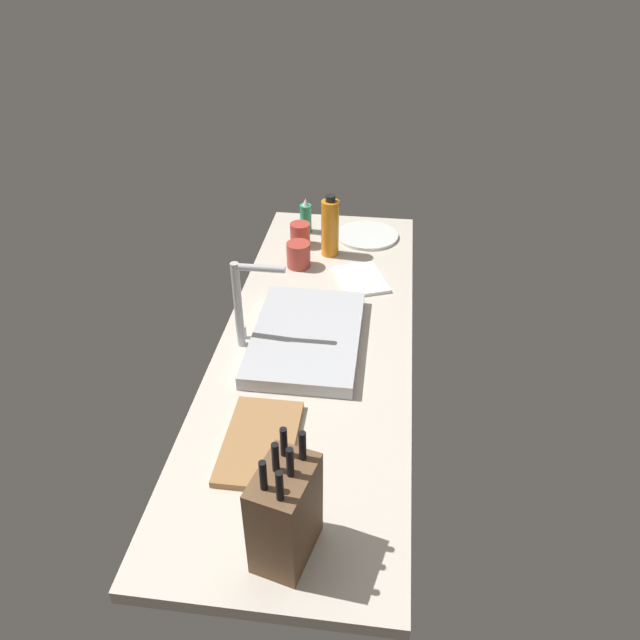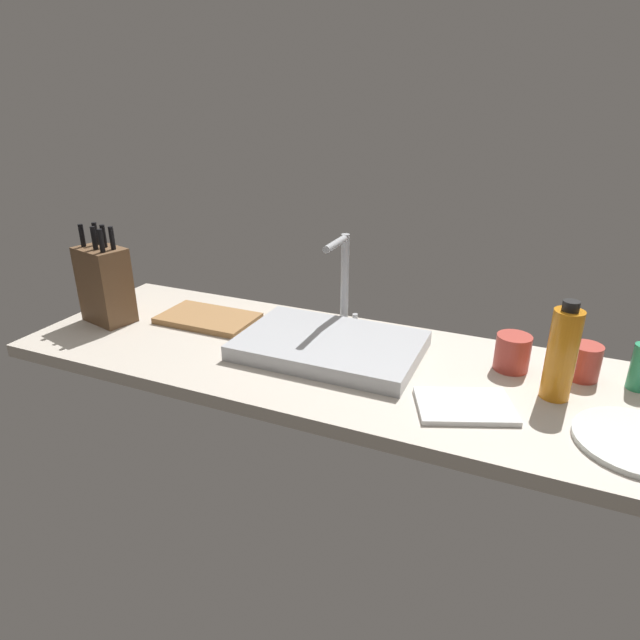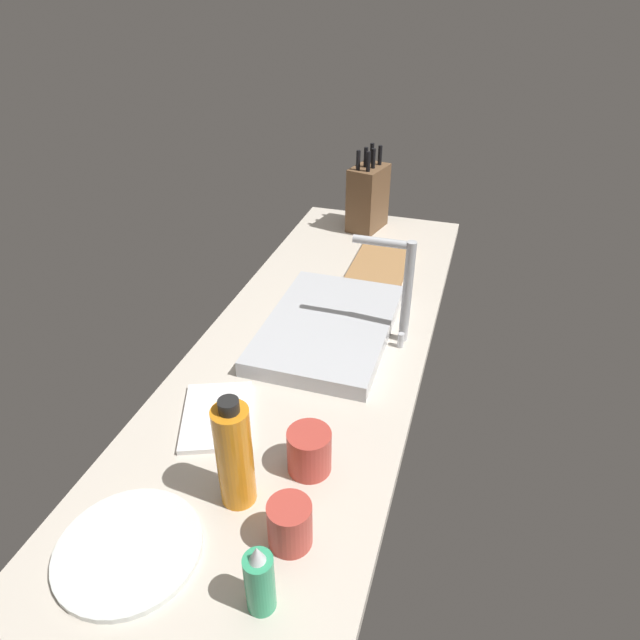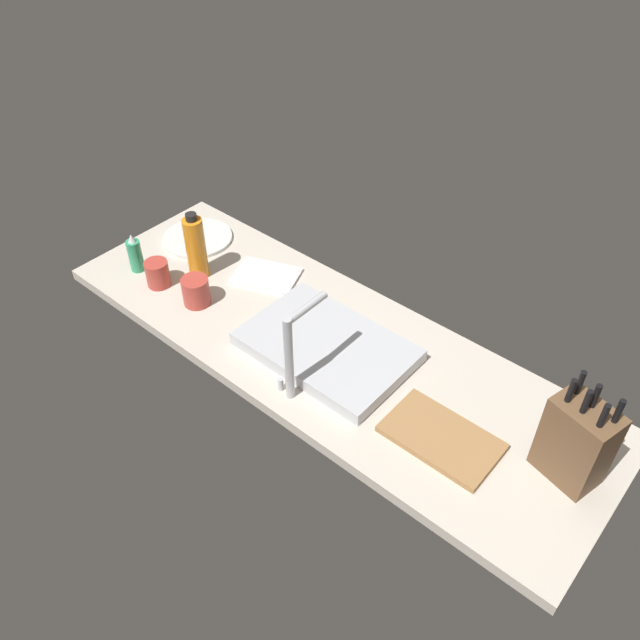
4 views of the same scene
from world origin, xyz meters
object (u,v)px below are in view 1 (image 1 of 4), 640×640
soap_bottle (306,217)px  ceramic_cup (300,234)px  dish_towel (362,279)px  knife_block (285,513)px  water_bottle (330,227)px  coffee_mug (298,255)px  faucet (244,298)px  cutting_board (260,442)px  dinner_plate (367,235)px  sink_basin (307,337)px

soap_bottle → ceramic_cup: (-11.68, 0.44, -1.70)cm
dish_towel → knife_block: bearing=176.0°
knife_block → soap_bottle: size_ratio=2.09×
water_bottle → coffee_mug: 15.85cm
faucet → dish_towel: 53.74cm
cutting_board → dinner_plate: bearing=-9.4°
faucet → knife_block: bearing=-160.6°
faucet → coffee_mug: bearing=-9.2°
faucet → cutting_board: bearing=-162.8°
knife_block → cutting_board: size_ratio=1.01×
cutting_board → water_bottle: water_bottle is taller
soap_bottle → dish_towel: size_ratio=0.68×
coffee_mug → ceramic_cup: bearing=6.8°
cutting_board → coffee_mug: coffee_mug is taller
faucet → ceramic_cup: size_ratio=3.15×
sink_basin → ceramic_cup: 62.41cm
faucet → coffee_mug: faucet is taller
coffee_mug → ceramic_cup: size_ratio=1.04×
knife_block → cutting_board: bearing=36.4°
dish_towel → ceramic_cup: bearing=46.9°
sink_basin → dinner_plate: bearing=-10.7°
sink_basin → faucet: (-3.17, 17.31, 14.39)cm
coffee_mug → ceramic_cup: coffee_mug is taller
water_bottle → knife_block: bearing=-177.5°
sink_basin → cutting_board: size_ratio=1.64×
dinner_plate → coffee_mug: 35.06cm
coffee_mug → water_bottle: bearing=-44.1°
soap_bottle → dinner_plate: bearing=-94.1°
dinner_plate → knife_block: bearing=177.0°
faucet → ceramic_cup: faucet is taller
faucet → soap_bottle: 77.11cm
soap_bottle → water_bottle: size_ratio=0.60×
knife_block → soap_bottle: knife_block is taller
knife_block → water_bottle: 125.43cm
water_bottle → coffee_mug: water_bottle is taller
cutting_board → water_bottle: (97.67, -5.82, 9.98)cm
sink_basin → water_bottle: (55.49, -0.61, 8.83)cm
faucet → dish_towel: faucet is taller
knife_block → soap_bottle: (142.79, 17.18, -5.57)cm
knife_block → cutting_board: 31.77cm
cutting_board → dinner_plate: (113.38, -18.73, -0.30)cm
coffee_mug → ceramic_cup: (16.24, 1.94, -0.17)cm
sink_basin → soap_bottle: soap_bottle is taller
cutting_board → coffee_mug: size_ratio=3.17×
knife_block → ceramic_cup: (131.12, 17.62, -7.27)cm
water_bottle → dish_towel: water_bottle is taller
water_bottle → soap_bottle: bearing=33.6°
faucet → coffee_mug: size_ratio=3.03×
dinner_plate → dish_towel: bearing=-179.6°
soap_bottle → water_bottle: 21.53cm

